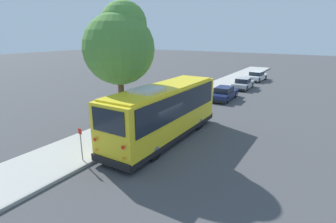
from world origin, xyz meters
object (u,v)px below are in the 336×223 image
at_px(street_tree, 120,44).
at_px(sign_post_near, 81,144).
at_px(parked_sedan_white, 257,76).
at_px(parked_sedan_navy, 224,94).
at_px(parked_sedan_silver, 243,84).
at_px(shuttle_bus, 164,110).
at_px(sign_post_far, 107,135).

relative_size(street_tree, sign_post_near, 4.76).
height_order(parked_sedan_white, street_tree, street_tree).
bearing_deg(parked_sedan_navy, parked_sedan_white, -2.21).
height_order(parked_sedan_silver, street_tree, street_tree).
height_order(parked_sedan_navy, sign_post_near, sign_post_near).
xyz_separation_m(parked_sedan_white, street_tree, (-25.17, 2.11, 5.05)).
distance_m(parked_sedan_navy, sign_post_near, 16.39).
distance_m(parked_sedan_navy, parked_sedan_silver, 6.20).
distance_m(shuttle_bus, parked_sedan_white, 24.36).
bearing_deg(parked_sedan_white, shuttle_bus, -174.32).
height_order(shuttle_bus, parked_sedan_navy, shuttle_bus).
distance_m(parked_sedan_navy, parked_sedan_white, 12.73).
bearing_deg(parked_sedan_navy, sign_post_near, 173.25).
bearing_deg(parked_sedan_silver, parked_sedan_white, -0.83).
height_order(shuttle_bus, sign_post_near, shuttle_bus).
bearing_deg(sign_post_near, street_tree, 9.01).
xyz_separation_m(parked_sedan_white, sign_post_far, (-27.28, 1.49, 0.29)).
xyz_separation_m(shuttle_bus, street_tree, (-0.84, 2.44, 3.79)).
xyz_separation_m(parked_sedan_white, sign_post_near, (-29.05, 1.49, 0.42)).
distance_m(shuttle_bus, sign_post_near, 5.13).
height_order(parked_sedan_silver, parked_sedan_white, same).
height_order(parked_sedan_navy, parked_sedan_white, parked_sedan_white).
bearing_deg(street_tree, parked_sedan_white, -4.79).
bearing_deg(sign_post_far, shuttle_bus, -31.77).
relative_size(parked_sedan_navy, sign_post_near, 2.68).
height_order(street_tree, sign_post_near, street_tree).
bearing_deg(parked_sedan_silver, shuttle_bus, -179.86).
relative_size(parked_sedan_silver, sign_post_near, 2.52).
xyz_separation_m(parked_sedan_navy, street_tree, (-12.44, 2.02, 5.05)).
xyz_separation_m(street_tree, sign_post_near, (-3.88, -0.62, -4.63)).
height_order(shuttle_bus, parked_sedan_white, shuttle_bus).
bearing_deg(parked_sedan_navy, shuttle_bus, -179.75).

